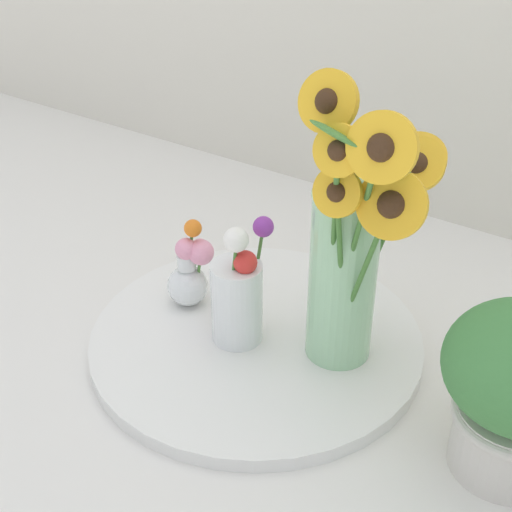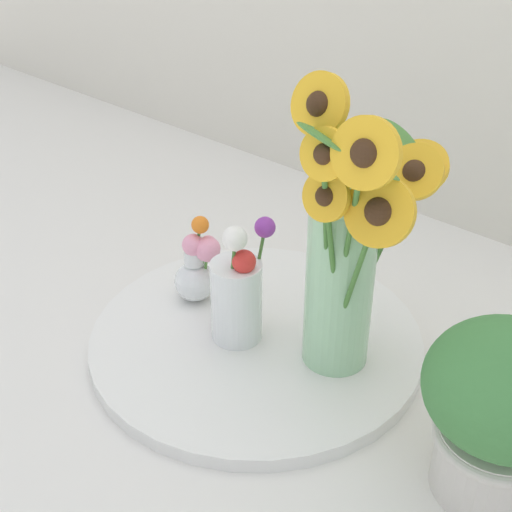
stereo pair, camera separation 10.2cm
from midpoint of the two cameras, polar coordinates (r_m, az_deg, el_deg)
name	(u,v)px [view 1 (the left image)]	position (r m, az deg, el deg)	size (l,w,h in m)	color
ground_plane	(241,350)	(1.11, -3.86, -7.58)	(6.00, 6.00, 0.00)	silver
serving_tray	(256,339)	(1.11, -2.65, -6.76)	(0.51, 0.51, 0.02)	white
mason_jar_sunflowers	(350,252)	(0.96, 4.52, 0.24)	(0.19, 0.24, 0.44)	#99CC9E
vase_small_center	(237,296)	(1.05, -4.34, -3.29)	(0.08, 0.10, 0.20)	white
vase_bulb_right	(190,272)	(1.14, -7.84, -1.35)	(0.08, 0.07, 0.15)	white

